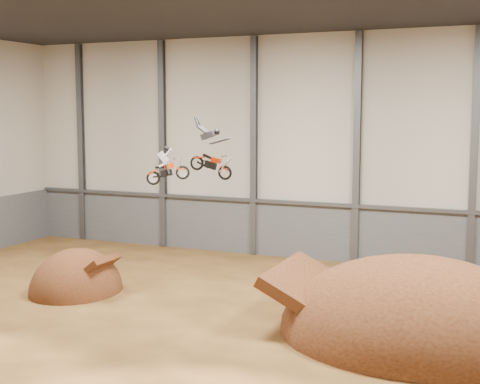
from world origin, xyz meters
name	(u,v)px	position (x,y,z in m)	size (l,w,h in m)	color
floor	(198,328)	(0.00, 0.00, 0.00)	(40.00, 40.00, 0.00)	#4D3014
back_wall	(305,148)	(0.00, 15.00, 7.00)	(40.00, 0.10, 14.00)	beige
lower_band_back	(303,231)	(0.00, 14.90, 1.75)	(39.80, 0.18, 3.50)	#54565C
steel_rail	(303,203)	(0.00, 14.75, 3.55)	(39.80, 0.35, 0.20)	#47494F
steel_column_0	(81,143)	(-16.67, 14.80, 7.00)	(0.40, 0.36, 13.90)	#47494F
steel_column_1	(163,145)	(-10.00, 14.80, 7.00)	(0.40, 0.36, 13.90)	#47494F
steel_column_2	(254,147)	(-3.33, 14.80, 7.00)	(0.40, 0.36, 13.90)	#47494F
steel_column_3	(357,149)	(3.33, 14.80, 7.00)	(0.40, 0.36, 13.90)	#47494F
steel_column_4	(474,152)	(10.00, 14.80, 7.00)	(0.40, 0.36, 13.90)	#47494F
takeoff_ramp	(76,292)	(-8.37, 2.77, 0.00)	(4.49, 5.19, 4.49)	#391B0E
landing_ramp	(416,336)	(8.79, 2.63, 0.00)	(11.43, 10.11, 6.60)	#391B0E
fmx_rider_a	(169,162)	(-3.30, 3.61, 6.79)	(2.13, 0.81, 1.92)	#E13A00
fmx_rider_b	(209,149)	(-0.56, 2.38, 7.57)	(2.75, 0.78, 2.35)	red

